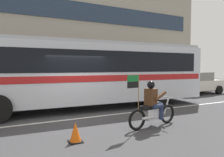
{
  "coord_description": "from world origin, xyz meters",
  "views": [
    {
      "loc": [
        -2.31,
        -8.13,
        2.02
      ],
      "look_at": [
        1.27,
        -0.72,
        1.55
      ],
      "focal_mm": 31.9,
      "sensor_mm": 36.0,
      "label": 1
    }
  ],
  "objects_px": {
    "parked_hatchback_downstreet": "(197,83)",
    "traffic_cone": "(75,133)",
    "motorcycle_with_rider": "(153,107)",
    "transit_bus": "(87,70)"
  },
  "relations": [
    {
      "from": "parked_hatchback_downstreet",
      "to": "traffic_cone",
      "type": "height_order",
      "value": "parked_hatchback_downstreet"
    },
    {
      "from": "motorcycle_with_rider",
      "to": "traffic_cone",
      "type": "relative_size",
      "value": 3.96
    },
    {
      "from": "parked_hatchback_downstreet",
      "to": "traffic_cone",
      "type": "distance_m",
      "value": 12.25
    },
    {
      "from": "transit_bus",
      "to": "parked_hatchback_downstreet",
      "type": "relative_size",
      "value": 2.88
    },
    {
      "from": "transit_bus",
      "to": "traffic_cone",
      "type": "height_order",
      "value": "transit_bus"
    },
    {
      "from": "motorcycle_with_rider",
      "to": "parked_hatchback_downstreet",
      "type": "height_order",
      "value": "motorcycle_with_rider"
    },
    {
      "from": "motorcycle_with_rider",
      "to": "traffic_cone",
      "type": "xyz_separation_m",
      "value": [
        -2.74,
        -0.23,
        -0.41
      ]
    },
    {
      "from": "traffic_cone",
      "to": "motorcycle_with_rider",
      "type": "bearing_deg",
      "value": 4.72
    },
    {
      "from": "transit_bus",
      "to": "parked_hatchback_downstreet",
      "type": "distance_m",
      "value": 9.34
    },
    {
      "from": "motorcycle_with_rider",
      "to": "parked_hatchback_downstreet",
      "type": "bearing_deg",
      "value": 33.03
    }
  ]
}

